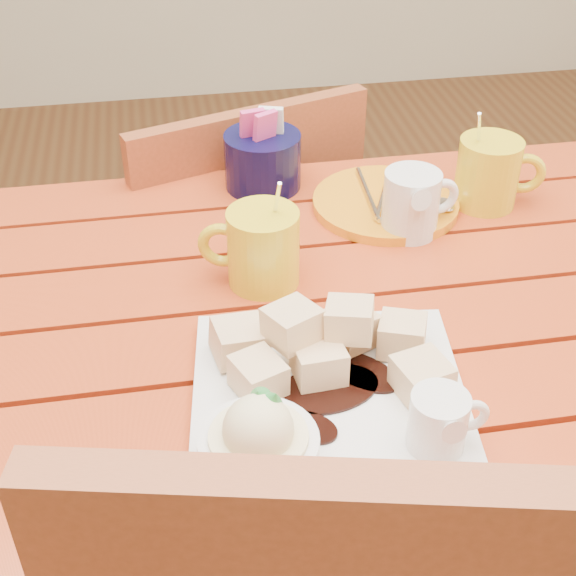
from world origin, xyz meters
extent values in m
cube|color=#A13314|center=(0.00, -0.23, 0.73)|extent=(1.20, 0.11, 0.03)
cube|color=#A13314|center=(0.00, -0.11, 0.73)|extent=(1.20, 0.11, 0.03)
cube|color=#A13314|center=(0.00, 0.00, 0.73)|extent=(1.20, 0.11, 0.03)
cube|color=#A13314|center=(0.00, 0.11, 0.73)|extent=(1.20, 0.11, 0.03)
cube|color=#A13314|center=(0.00, 0.23, 0.73)|extent=(1.20, 0.11, 0.03)
cube|color=#A13314|center=(0.00, 0.34, 0.73)|extent=(1.20, 0.11, 0.03)
cube|color=#A13314|center=(0.00, 0.36, 0.68)|extent=(1.12, 0.04, 0.08)
cylinder|color=#A13314|center=(0.55, 0.35, 0.36)|extent=(0.06, 0.06, 0.72)
cube|color=white|center=(0.02, -0.12, 0.76)|extent=(0.30, 0.30, 0.02)
cube|color=#D48840|center=(0.05, -0.06, 0.81)|extent=(0.06, 0.06, 0.04)
cube|color=#D48840|center=(-0.05, -0.10, 0.78)|extent=(0.06, 0.06, 0.04)
cube|color=#D48840|center=(0.01, -0.09, 0.78)|extent=(0.05, 0.05, 0.04)
cube|color=#D48840|center=(0.06, -0.04, 0.78)|extent=(0.06, 0.06, 0.04)
cube|color=#D48840|center=(0.11, -0.13, 0.78)|extent=(0.06, 0.06, 0.04)
cube|color=#D48840|center=(0.11, -0.06, 0.78)|extent=(0.06, 0.06, 0.04)
cube|color=#D48840|center=(-0.06, -0.04, 0.78)|extent=(0.05, 0.05, 0.04)
cube|color=#D48840|center=(-0.01, -0.06, 0.81)|extent=(0.06, 0.06, 0.04)
cylinder|color=white|center=(-0.06, -0.20, 0.79)|extent=(0.10, 0.10, 0.04)
cylinder|color=beige|center=(-0.06, -0.20, 0.80)|extent=(0.09, 0.09, 0.03)
sphere|color=beige|center=(-0.06, -0.20, 0.82)|extent=(0.06, 0.06, 0.06)
cone|color=green|center=(-0.05, -0.19, 0.84)|extent=(0.03, 0.04, 0.03)
cone|color=green|center=(-0.06, -0.18, 0.84)|extent=(0.03, 0.03, 0.02)
cylinder|color=white|center=(0.10, -0.19, 0.79)|extent=(0.05, 0.05, 0.06)
cylinder|color=black|center=(0.10, -0.19, 0.82)|extent=(0.04, 0.04, 0.01)
cone|color=white|center=(0.10, -0.22, 0.81)|extent=(0.02, 0.02, 0.03)
torus|color=white|center=(0.13, -0.19, 0.80)|extent=(0.04, 0.01, 0.04)
cylinder|color=yellow|center=(-0.01, 0.11, 0.80)|extent=(0.08, 0.08, 0.09)
cylinder|color=black|center=(-0.01, 0.11, 0.84)|extent=(0.07, 0.07, 0.01)
torus|color=yellow|center=(-0.06, 0.12, 0.80)|extent=(0.06, 0.03, 0.06)
cylinder|color=silver|center=(0.00, 0.12, 0.83)|extent=(0.01, 0.06, 0.12)
cylinder|color=yellow|center=(0.31, 0.24, 0.80)|extent=(0.08, 0.08, 0.09)
cylinder|color=black|center=(0.31, 0.24, 0.84)|extent=(0.07, 0.07, 0.01)
torus|color=yellow|center=(0.36, 0.23, 0.80)|extent=(0.06, 0.03, 0.06)
cylinder|color=silver|center=(0.30, 0.25, 0.83)|extent=(0.04, 0.05, 0.12)
cylinder|color=white|center=(0.19, 0.18, 0.79)|extent=(0.07, 0.07, 0.09)
cylinder|color=white|center=(0.19, 0.18, 0.83)|extent=(0.06, 0.06, 0.01)
cone|color=white|center=(0.19, 0.15, 0.82)|extent=(0.03, 0.03, 0.03)
torus|color=white|center=(0.23, 0.18, 0.79)|extent=(0.05, 0.02, 0.05)
cylinder|color=black|center=(0.02, 0.34, 0.79)|extent=(0.11, 0.11, 0.08)
cube|color=#E83F8A|center=(0.01, 0.34, 0.84)|extent=(0.04, 0.02, 0.05)
cube|color=white|center=(0.03, 0.34, 0.84)|extent=(0.04, 0.03, 0.05)
cube|color=#E83F8A|center=(0.02, 0.33, 0.84)|extent=(0.04, 0.03, 0.05)
cylinder|color=orange|center=(0.18, 0.25, 0.76)|extent=(0.20, 0.20, 0.01)
cylinder|color=silver|center=(0.15, 0.26, 0.77)|extent=(0.01, 0.14, 0.01)
cylinder|color=silver|center=(0.18, 0.26, 0.77)|extent=(0.06, 0.13, 0.01)
ellipsoid|color=silver|center=(0.23, 0.22, 0.77)|extent=(0.03, 0.04, 0.01)
ellipsoid|color=silver|center=(0.25, 0.22, 0.77)|extent=(0.03, 0.04, 0.01)
cube|color=brown|center=(-0.04, 0.60, 0.40)|extent=(0.49, 0.49, 0.03)
cylinder|color=brown|center=(0.07, 0.81, 0.20)|extent=(0.03, 0.03, 0.39)
cylinder|color=brown|center=(-0.25, 0.70, 0.20)|extent=(0.03, 0.03, 0.39)
cylinder|color=brown|center=(0.17, 0.49, 0.20)|extent=(0.03, 0.03, 0.39)
cylinder|color=brown|center=(-0.15, 0.39, 0.20)|extent=(0.03, 0.03, 0.39)
cube|color=brown|center=(0.02, 0.43, 0.62)|extent=(0.38, 0.15, 0.41)
camera|label=1|loc=(-0.12, -0.67, 1.31)|focal=50.00mm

